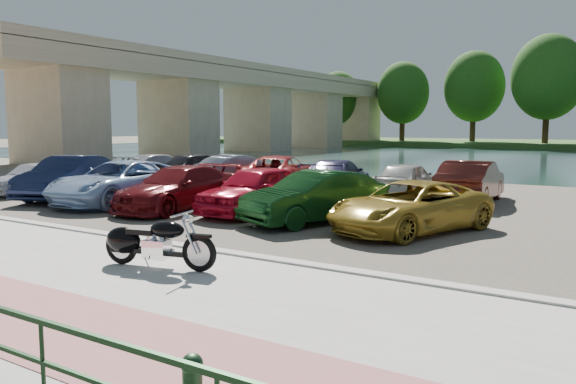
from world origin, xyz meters
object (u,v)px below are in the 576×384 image
Objects in this scene: motorcycle at (149,242)px; car_1 at (69,177)px; car_0 at (34,177)px; car_2 at (121,182)px.

motorcycle is 0.49× the size of car_1.
car_0 is (-12.38, 5.95, 0.12)m from motorcycle.
car_2 is (5.05, -0.14, 0.08)m from car_0.
car_1 is (-9.98, 5.75, 0.25)m from motorcycle.
motorcycle is at bearing -27.45° from car_0.
car_1 is 0.89× the size of car_2.
car_2 is (2.65, 0.06, -0.04)m from car_1.
car_0 is at bearing 154.62° from car_1.
car_2 reaches higher than motorcycle.
car_2 is (-7.33, 5.80, 0.21)m from motorcycle.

